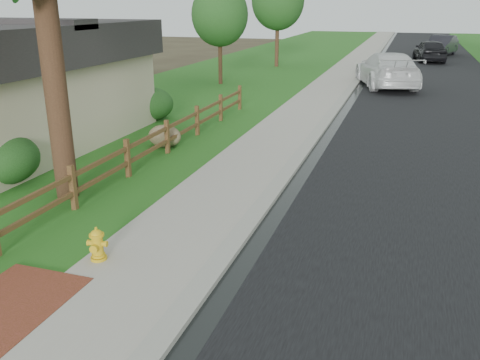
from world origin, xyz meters
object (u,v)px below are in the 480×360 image
(fire_hydrant, at_px, (97,245))
(dark_car_mid, at_px, (430,50))
(ranch_fence, at_px, (149,145))
(white_suv, at_px, (387,69))

(fire_hydrant, xyz_separation_m, dark_car_mid, (6.43, 37.14, 0.50))
(ranch_fence, xyz_separation_m, dark_car_mid, (8.33, 31.56, 0.27))
(white_suv, relative_size, dark_car_mid, 1.28)
(ranch_fence, relative_size, white_suv, 2.60)
(ranch_fence, distance_m, white_suv, 18.20)
(fire_hydrant, relative_size, dark_car_mid, 0.12)
(fire_hydrant, xyz_separation_m, white_suv, (3.84, 22.84, 0.57))
(ranch_fence, height_order, fire_hydrant, ranch_fence)
(dark_car_mid, bearing_deg, ranch_fence, 67.17)
(ranch_fence, height_order, dark_car_mid, dark_car_mid)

